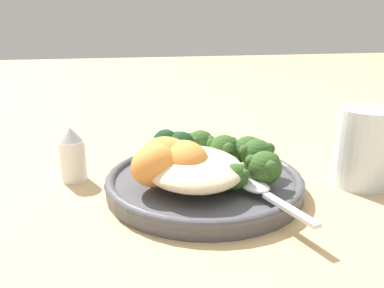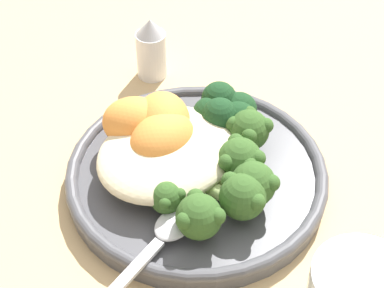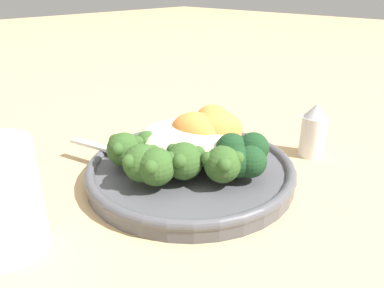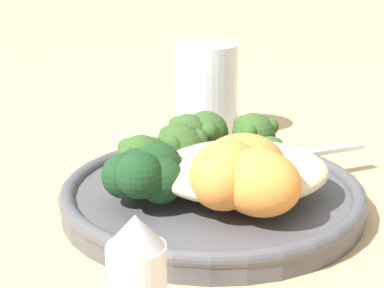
{
  "view_description": "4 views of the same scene",
  "coord_description": "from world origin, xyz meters",
  "px_view_note": "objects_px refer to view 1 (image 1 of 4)",
  "views": [
    {
      "loc": [
        -0.39,
        0.1,
        0.19
      ],
      "look_at": [
        0.02,
        -0.01,
        0.06
      ],
      "focal_mm": 35.0,
      "sensor_mm": 36.0,
      "label": 1
    },
    {
      "loc": [
        -0.25,
        -0.31,
        0.43
      ],
      "look_at": [
        0.01,
        -0.01,
        0.04
      ],
      "focal_mm": 60.0,
      "sensor_mm": 36.0,
      "label": 2
    },
    {
      "loc": [
        0.27,
        -0.29,
        0.21
      ],
      "look_at": [
        -0.0,
        -0.01,
        0.04
      ],
      "focal_mm": 35.0,
      "sensor_mm": 36.0,
      "label": 3
    },
    {
      "loc": [
        0.09,
        0.43,
        0.21
      ],
      "look_at": [
        0.02,
        -0.0,
        0.06
      ],
      "focal_mm": 60.0,
      "sensor_mm": 36.0,
      "label": 4
    }
  ],
  "objects_px": {
    "quinoa_mound": "(196,167)",
    "spoon": "(261,190)",
    "kale_tuft": "(176,145)",
    "salt_shaker": "(73,155)",
    "broccoli_stalk_4": "(220,153)",
    "sweet_potato_chunk_0": "(185,161)",
    "broccoli_stalk_2": "(247,159)",
    "broccoli_stalk_0": "(227,176)",
    "broccoli_stalk_5": "(200,148)",
    "sweet_potato_chunk_1": "(166,157)",
    "broccoli_stalk_3": "(235,157)",
    "water_glass": "(363,148)",
    "plate": "(204,181)",
    "broccoli_stalk_6": "(183,156)",
    "broccoli_stalk_1": "(252,170)",
    "sweet_potato_chunk_3": "(169,160)",
    "sweet_potato_chunk_2": "(155,165)"
  },
  "relations": [
    {
      "from": "broccoli_stalk_3",
      "to": "broccoli_stalk_6",
      "type": "height_order",
      "value": "broccoli_stalk_3"
    },
    {
      "from": "sweet_potato_chunk_1",
      "to": "water_glass",
      "type": "height_order",
      "value": "water_glass"
    },
    {
      "from": "broccoli_stalk_1",
      "to": "sweet_potato_chunk_3",
      "type": "relative_size",
      "value": 2.31
    },
    {
      "from": "sweet_potato_chunk_2",
      "to": "spoon",
      "type": "xyz_separation_m",
      "value": [
        -0.05,
        -0.1,
        -0.02
      ]
    },
    {
      "from": "broccoli_stalk_1",
      "to": "broccoli_stalk_3",
      "type": "distance_m",
      "value": 0.04
    },
    {
      "from": "sweet_potato_chunk_1",
      "to": "sweet_potato_chunk_0",
      "type": "bearing_deg",
      "value": -129.69
    },
    {
      "from": "broccoli_stalk_2",
      "to": "broccoli_stalk_5",
      "type": "bearing_deg",
      "value": 120.43
    },
    {
      "from": "broccoli_stalk_6",
      "to": "plate",
      "type": "bearing_deg",
      "value": -149.95
    },
    {
      "from": "sweet_potato_chunk_1",
      "to": "kale_tuft",
      "type": "distance_m",
      "value": 0.06
    },
    {
      "from": "quinoa_mound",
      "to": "water_glass",
      "type": "height_order",
      "value": "water_glass"
    },
    {
      "from": "broccoli_stalk_2",
      "to": "broccoli_stalk_3",
      "type": "relative_size",
      "value": 1.04
    },
    {
      "from": "broccoli_stalk_1",
      "to": "sweet_potato_chunk_3",
      "type": "height_order",
      "value": "sweet_potato_chunk_3"
    },
    {
      "from": "broccoli_stalk_3",
      "to": "water_glass",
      "type": "height_order",
      "value": "water_glass"
    },
    {
      "from": "broccoli_stalk_6",
      "to": "water_glass",
      "type": "relative_size",
      "value": 1.21
    },
    {
      "from": "broccoli_stalk_3",
      "to": "sweet_potato_chunk_0",
      "type": "relative_size",
      "value": 1.95
    },
    {
      "from": "quinoa_mound",
      "to": "sweet_potato_chunk_2",
      "type": "distance_m",
      "value": 0.05
    },
    {
      "from": "quinoa_mound",
      "to": "spoon",
      "type": "distance_m",
      "value": 0.08
    },
    {
      "from": "broccoli_stalk_6",
      "to": "sweet_potato_chunk_0",
      "type": "bearing_deg",
      "value": 169.47
    },
    {
      "from": "plate",
      "to": "broccoli_stalk_3",
      "type": "xyz_separation_m",
      "value": [
        0.0,
        -0.04,
        0.03
      ]
    },
    {
      "from": "broccoli_stalk_6",
      "to": "water_glass",
      "type": "bearing_deg",
      "value": -106.83
    },
    {
      "from": "broccoli_stalk_0",
      "to": "kale_tuft",
      "type": "bearing_deg",
      "value": 148.5
    },
    {
      "from": "kale_tuft",
      "to": "spoon",
      "type": "distance_m",
      "value": 0.14
    },
    {
      "from": "broccoli_stalk_4",
      "to": "sweet_potato_chunk_0",
      "type": "height_order",
      "value": "sweet_potato_chunk_0"
    },
    {
      "from": "sweet_potato_chunk_0",
      "to": "broccoli_stalk_2",
      "type": "bearing_deg",
      "value": -84.38
    },
    {
      "from": "broccoli_stalk_2",
      "to": "sweet_potato_chunk_1",
      "type": "distance_m",
      "value": 0.1
    },
    {
      "from": "broccoli_stalk_3",
      "to": "broccoli_stalk_4",
      "type": "distance_m",
      "value": 0.02
    },
    {
      "from": "broccoli_stalk_1",
      "to": "kale_tuft",
      "type": "distance_m",
      "value": 0.12
    },
    {
      "from": "broccoli_stalk_0",
      "to": "spoon",
      "type": "relative_size",
      "value": 0.64
    },
    {
      "from": "broccoli_stalk_1",
      "to": "broccoli_stalk_3",
      "type": "xyz_separation_m",
      "value": [
        0.04,
        0.0,
        -0.0
      ]
    },
    {
      "from": "broccoli_stalk_4",
      "to": "sweet_potato_chunk_1",
      "type": "xyz_separation_m",
      "value": [
        -0.02,
        0.07,
        0.01
      ]
    },
    {
      "from": "plate",
      "to": "sweet_potato_chunk_1",
      "type": "bearing_deg",
      "value": 91.28
    },
    {
      "from": "sweet_potato_chunk_3",
      "to": "plate",
      "type": "bearing_deg",
      "value": -90.34
    },
    {
      "from": "broccoli_stalk_0",
      "to": "broccoli_stalk_5",
      "type": "relative_size",
      "value": 0.72
    },
    {
      "from": "broccoli_stalk_0",
      "to": "sweet_potato_chunk_3",
      "type": "xyz_separation_m",
      "value": [
        0.04,
        0.05,
        0.01
      ]
    },
    {
      "from": "quinoa_mound",
      "to": "broccoli_stalk_5",
      "type": "height_order",
      "value": "broccoli_stalk_5"
    },
    {
      "from": "plate",
      "to": "broccoli_stalk_3",
      "type": "relative_size",
      "value": 1.87
    },
    {
      "from": "broccoli_stalk_0",
      "to": "plate",
      "type": "bearing_deg",
      "value": 144.74
    },
    {
      "from": "broccoli_stalk_1",
      "to": "spoon",
      "type": "relative_size",
      "value": 1.02
    },
    {
      "from": "broccoli_stalk_3",
      "to": "plate",
      "type": "bearing_deg",
      "value": 162.77
    },
    {
      "from": "broccoli_stalk_0",
      "to": "salt_shaker",
      "type": "xyz_separation_m",
      "value": [
        0.11,
        0.17,
        -0.0
      ]
    },
    {
      "from": "water_glass",
      "to": "plate",
      "type": "bearing_deg",
      "value": 81.33
    },
    {
      "from": "plate",
      "to": "salt_shaker",
      "type": "relative_size",
      "value": 3.36
    },
    {
      "from": "broccoli_stalk_4",
      "to": "kale_tuft",
      "type": "xyz_separation_m",
      "value": [
        0.04,
        0.05,
        0.0
      ]
    },
    {
      "from": "broccoli_stalk_2",
      "to": "sweet_potato_chunk_1",
      "type": "bearing_deg",
      "value": 166.34
    },
    {
      "from": "quinoa_mound",
      "to": "broccoli_stalk_2",
      "type": "relative_size",
      "value": 1.0
    },
    {
      "from": "spoon",
      "to": "sweet_potato_chunk_0",
      "type": "bearing_deg",
      "value": -141.23
    },
    {
      "from": "sweet_potato_chunk_1",
      "to": "spoon",
      "type": "xyz_separation_m",
      "value": [
        -0.07,
        -0.09,
        -0.02
      ]
    },
    {
      "from": "kale_tuft",
      "to": "spoon",
      "type": "relative_size",
      "value": 0.53
    },
    {
      "from": "broccoli_stalk_6",
      "to": "sweet_potato_chunk_2",
      "type": "distance_m",
      "value": 0.07
    },
    {
      "from": "kale_tuft",
      "to": "salt_shaker",
      "type": "xyz_separation_m",
      "value": [
        0.02,
        0.13,
        -0.01
      ]
    }
  ]
}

